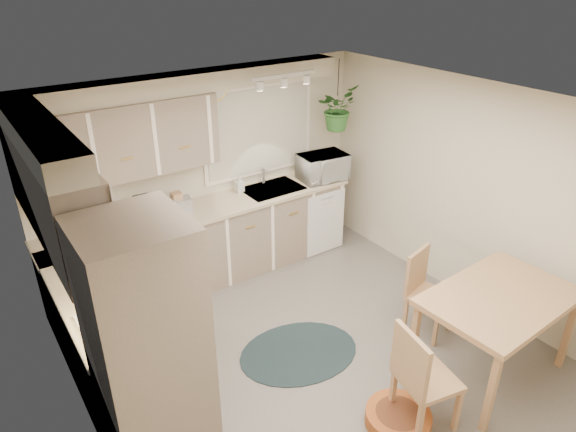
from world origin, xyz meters
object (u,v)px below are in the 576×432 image
at_px(chair_left, 428,377).
at_px(braided_rug, 299,352).
at_px(chair_back, 431,295).
at_px(microwave, 323,164).
at_px(dining_table, 493,334).
at_px(pet_bed, 398,418).

height_order(chair_left, braided_rug, chair_left).
height_order(chair_back, microwave, microwave).
distance_m(dining_table, pet_bed, 1.18).
bearing_deg(microwave, chair_back, -89.84).
xyz_separation_m(chair_left, pet_bed, (-0.19, 0.09, -0.41)).
bearing_deg(microwave, braided_rug, -127.36).
bearing_deg(dining_table, braided_rug, 137.59).
relative_size(dining_table, microwave, 2.28).
bearing_deg(microwave, chair_left, -105.80).
xyz_separation_m(pet_bed, microwave, (1.33, 2.73, 1.08)).
bearing_deg(dining_table, chair_back, 90.43).
height_order(dining_table, chair_left, chair_left).
relative_size(braided_rug, microwave, 1.99).
height_order(pet_bed, microwave, microwave).
height_order(chair_left, pet_bed, chair_left).
bearing_deg(chair_left, chair_back, 141.45).
relative_size(chair_back, braided_rug, 0.75).
bearing_deg(dining_table, chair_left, -176.05).
xyz_separation_m(chair_left, chair_back, (0.92, 0.77, -0.04)).
relative_size(chair_left, pet_bed, 1.77).
relative_size(pet_bed, microwave, 0.92).
distance_m(pet_bed, microwave, 3.22).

